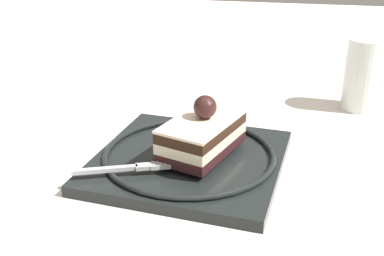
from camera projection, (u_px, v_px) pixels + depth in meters
The scene contains 5 objects.
ground_plane at pixel (194, 155), 0.59m from camera, with size 2.40×2.40×0.00m, color silver.
dessert_plate at pixel (192, 159), 0.56m from camera, with size 0.23×0.23×0.02m.
cake_slice at pixel (202, 134), 0.55m from camera, with size 0.09×0.12×0.07m.
fork at pixel (127, 168), 0.51m from camera, with size 0.11×0.05×0.00m.
drink_glass_near at pixel (363, 79), 0.72m from camera, with size 0.06×0.06×0.11m.
Camera 1 is at (0.11, -0.52, 0.27)m, focal length 44.57 mm.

